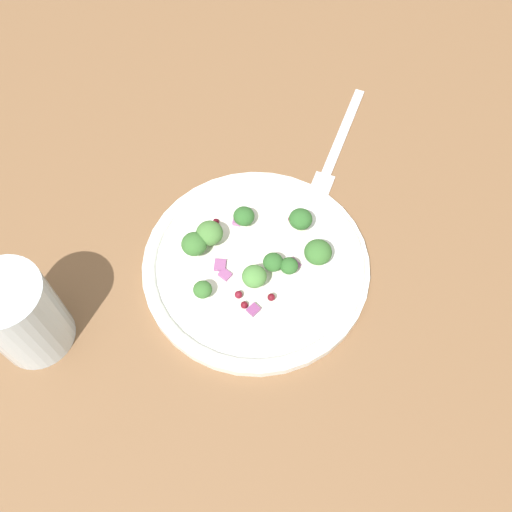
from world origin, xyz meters
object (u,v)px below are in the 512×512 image
at_px(plate, 256,264).
at_px(broccoli_floret_1, 210,233).
at_px(broccoli_floret_0, 203,290).
at_px(broccoli_floret_2, 273,262).
at_px(water_glass, 21,315).
at_px(fork, 337,147).

height_order(plate, broccoli_floret_1, broccoli_floret_1).
distance_m(plate, broccoli_floret_0, 0.07).
distance_m(plate, broccoli_floret_1, 0.06).
xyz_separation_m(plate, broccoli_floret_2, (-0.02, 0.01, 0.02)).
distance_m(broccoli_floret_2, water_glass, 0.25).
height_order(broccoli_floret_0, water_glass, water_glass).
bearing_deg(fork, broccoli_floret_0, 62.24).
bearing_deg(fork, broccoli_floret_1, 52.67).
relative_size(plate, broccoli_floret_1, 8.34).
bearing_deg(broccoli_floret_1, broccoli_floret_2, 162.92).
xyz_separation_m(broccoli_floret_1, broccoli_floret_2, (-0.07, 0.02, -0.00)).
relative_size(broccoli_floret_0, water_glass, 0.19).
bearing_deg(plate, broccoli_floret_2, 163.93).
relative_size(plate, broccoli_floret_2, 11.28).
relative_size(broccoli_floret_1, water_glass, 0.28).
bearing_deg(fork, broccoli_floret_2, 73.85).
bearing_deg(broccoli_floret_0, fork, -117.76).
relative_size(broccoli_floret_2, water_glass, 0.21).
distance_m(broccoli_floret_0, broccoli_floret_2, 0.08).
xyz_separation_m(broccoli_floret_2, fork, (-0.05, -0.19, -0.03)).
xyz_separation_m(plate, broccoli_floret_1, (0.05, -0.02, 0.02)).
distance_m(broccoli_floret_1, broccoli_floret_2, 0.08).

